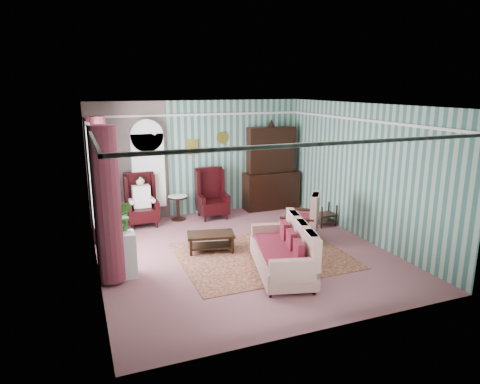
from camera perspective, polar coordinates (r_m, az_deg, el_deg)
name	(u,v)px	position (r m, az deg, el deg)	size (l,w,h in m)	color
floor	(243,252)	(8.65, 0.36, -8.05)	(6.00, 6.00, 0.00)	#8E5359
room_shell	(209,154)	(8.08, -4.17, 5.13)	(5.53, 6.02, 2.91)	#356057
bookcase	(148,176)	(10.63, -12.12, 2.13)	(0.80, 0.28, 2.24)	white
dresser_hutch	(271,166)	(11.46, 4.22, 3.54)	(1.50, 0.56, 2.36)	black
wingback_left	(142,200)	(10.34, -12.99, -1.08)	(0.76, 0.80, 1.25)	black
wingback_right	(212,194)	(10.71, -3.71, -0.23)	(0.76, 0.80, 1.25)	black
seated_woman	(142,202)	(10.34, -12.98, -1.27)	(0.44, 0.40, 1.18)	silver
round_side_table	(178,208)	(10.72, -8.26, -2.13)	(0.50, 0.50, 0.60)	black
nest_table	(325,214)	(10.39, 11.29, -2.94)	(0.45, 0.38, 0.54)	black
plant_stand	(120,256)	(7.72, -15.76, -8.18)	(0.55, 0.35, 0.80)	white
rug	(262,255)	(8.50, 3.02, -8.43)	(3.20, 2.60, 0.01)	#541D1C
sofa	(282,245)	(7.56, 5.58, -7.05)	(1.91, 1.06, 1.07)	beige
floral_armchair	(299,219)	(9.22, 7.89, -3.65)	(0.86, 0.82, 0.95)	beige
coffee_table	(211,242)	(8.66, -3.92, -6.71)	(0.93, 0.52, 0.38)	black
potted_plant_a	(116,223)	(7.39, -16.23, -4.01)	(0.42, 0.36, 0.46)	#20571B
potted_plant_b	(124,216)	(7.65, -15.26, -3.11)	(0.29, 0.23, 0.52)	#1B4B17
potted_plant_c	(113,222)	(7.60, -16.55, -3.89)	(0.21, 0.21, 0.38)	#27561B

